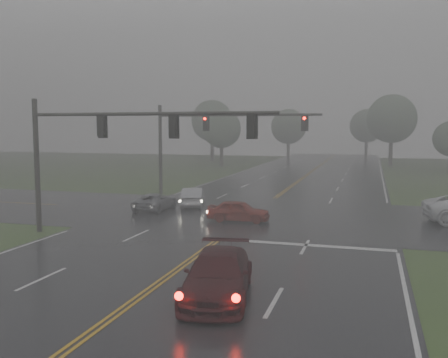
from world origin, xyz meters
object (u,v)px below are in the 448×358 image
(signal_gantry_far, at_px, (208,132))
(sedan_red, at_px, (239,222))
(sedan_silver, at_px, (193,207))
(signal_gantry_near, at_px, (104,139))
(car_grey, at_px, (156,210))
(sedan_maroon, at_px, (218,298))

(signal_gantry_far, bearing_deg, sedan_red, -62.65)
(sedan_silver, xyz_separation_m, signal_gantry_near, (-0.99, -10.73, 5.17))
(sedan_silver, relative_size, car_grey, 0.99)
(sedan_red, height_order, sedan_silver, sedan_silver)
(sedan_maroon, xyz_separation_m, sedan_red, (-2.86, 13.57, 0.00))
(sedan_red, distance_m, sedan_silver, 6.67)
(sedan_maroon, relative_size, sedan_silver, 1.26)
(signal_gantry_near, relative_size, signal_gantry_far, 0.97)
(sedan_silver, height_order, car_grey, sedan_silver)
(sedan_silver, distance_m, signal_gantry_far, 8.18)
(sedan_maroon, relative_size, sedan_red, 1.38)
(sedan_maroon, bearing_deg, sedan_red, 91.74)
(signal_gantry_near, height_order, signal_gantry_far, signal_gantry_far)
(signal_gantry_near, bearing_deg, sedan_red, 46.47)
(sedan_maroon, relative_size, signal_gantry_near, 0.39)
(sedan_maroon, distance_m, signal_gantry_near, 12.54)
(car_grey, bearing_deg, sedan_maroon, 121.39)
(car_grey, relative_size, signal_gantry_near, 0.31)
(sedan_silver, bearing_deg, signal_gantry_near, 68.76)
(sedan_red, bearing_deg, sedan_silver, 42.75)
(sedan_red, relative_size, sedan_silver, 0.92)
(sedan_red, distance_m, signal_gantry_far, 13.29)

